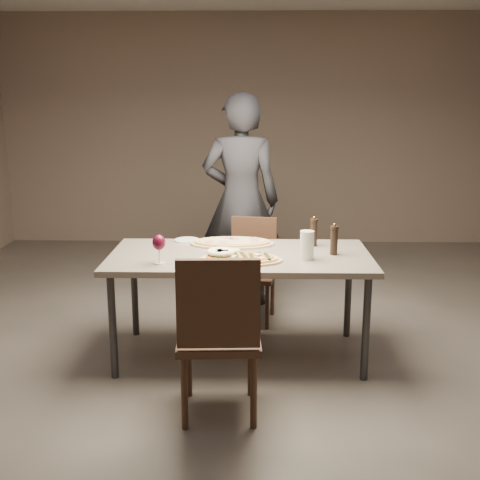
{
  "coord_description": "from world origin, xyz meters",
  "views": [
    {
      "loc": [
        0.08,
        -4.02,
        1.81
      ],
      "look_at": [
        0.0,
        0.0,
        0.85
      ],
      "focal_mm": 45.0,
      "sensor_mm": 36.0,
      "label": 1
    }
  ],
  "objects_px": {
    "ham_pizza": "(232,243)",
    "chair_near": "(219,329)",
    "pepper_mill_left": "(314,232)",
    "dining_table": "(240,262)",
    "chair_far": "(252,263)",
    "bread_basket": "(221,254)",
    "zucchini_pizza": "(240,259)",
    "diner": "(241,201)",
    "carafe": "(307,245)"
  },
  "relations": [
    {
      "from": "ham_pizza",
      "to": "dining_table",
      "type": "bearing_deg",
      "value": -55.43
    },
    {
      "from": "carafe",
      "to": "diner",
      "type": "height_order",
      "value": "diner"
    },
    {
      "from": "ham_pizza",
      "to": "bread_basket",
      "type": "xyz_separation_m",
      "value": [
        -0.06,
        -0.42,
        0.02
      ]
    },
    {
      "from": "carafe",
      "to": "pepper_mill_left",
      "type": "bearing_deg",
      "value": 77.65
    },
    {
      "from": "bread_basket",
      "to": "zucchini_pizza",
      "type": "bearing_deg",
      "value": -18.37
    },
    {
      "from": "pepper_mill_left",
      "to": "chair_near",
      "type": "xyz_separation_m",
      "value": [
        -0.63,
        -1.13,
        -0.3
      ]
    },
    {
      "from": "zucchini_pizza",
      "to": "chair_near",
      "type": "xyz_separation_m",
      "value": [
        -0.11,
        -0.7,
        -0.21
      ]
    },
    {
      "from": "zucchini_pizza",
      "to": "dining_table",
      "type": "bearing_deg",
      "value": 92.06
    },
    {
      "from": "pepper_mill_left",
      "to": "chair_far",
      "type": "bearing_deg",
      "value": 130.6
    },
    {
      "from": "chair_near",
      "to": "carafe",
      "type": "bearing_deg",
      "value": 51.58
    },
    {
      "from": "zucchini_pizza",
      "to": "ham_pizza",
      "type": "relative_size",
      "value": 0.91
    },
    {
      "from": "dining_table",
      "to": "pepper_mill_left",
      "type": "height_order",
      "value": "pepper_mill_left"
    },
    {
      "from": "carafe",
      "to": "diner",
      "type": "bearing_deg",
      "value": 109.73
    },
    {
      "from": "pepper_mill_left",
      "to": "chair_near",
      "type": "relative_size",
      "value": 0.22
    },
    {
      "from": "zucchini_pizza",
      "to": "ham_pizza",
      "type": "distance_m",
      "value": 0.46
    },
    {
      "from": "zucchini_pizza",
      "to": "pepper_mill_left",
      "type": "height_order",
      "value": "pepper_mill_left"
    },
    {
      "from": "carafe",
      "to": "bread_basket",
      "type": "bearing_deg",
      "value": -178.68
    },
    {
      "from": "zucchini_pizza",
      "to": "carafe",
      "type": "bearing_deg",
      "value": 7.51
    },
    {
      "from": "dining_table",
      "to": "chair_near",
      "type": "xyz_separation_m",
      "value": [
        -0.1,
        -0.89,
        -0.14
      ]
    },
    {
      "from": "diner",
      "to": "zucchini_pizza",
      "type": "bearing_deg",
      "value": 93.7
    },
    {
      "from": "ham_pizza",
      "to": "pepper_mill_left",
      "type": "height_order",
      "value": "pepper_mill_left"
    },
    {
      "from": "carafe",
      "to": "chair_near",
      "type": "bearing_deg",
      "value": -125.86
    },
    {
      "from": "dining_table",
      "to": "chair_far",
      "type": "bearing_deg",
      "value": 83.75
    },
    {
      "from": "bread_basket",
      "to": "chair_far",
      "type": "relative_size",
      "value": 0.23
    },
    {
      "from": "zucchini_pizza",
      "to": "chair_far",
      "type": "distance_m",
      "value": 1.0
    },
    {
      "from": "dining_table",
      "to": "zucchini_pizza",
      "type": "height_order",
      "value": "zucchini_pizza"
    },
    {
      "from": "diner",
      "to": "carafe",
      "type": "bearing_deg",
      "value": 112.47
    },
    {
      "from": "chair_near",
      "to": "bread_basket",
      "type": "bearing_deg",
      "value": 89.19
    },
    {
      "from": "carafe",
      "to": "ham_pizza",
      "type": "bearing_deg",
      "value": 141.67
    },
    {
      "from": "zucchini_pizza",
      "to": "bread_basket",
      "type": "xyz_separation_m",
      "value": [
        -0.13,
        0.04,
        0.02
      ]
    },
    {
      "from": "ham_pizza",
      "to": "chair_near",
      "type": "bearing_deg",
      "value": -70.12
    },
    {
      "from": "pepper_mill_left",
      "to": "diner",
      "type": "bearing_deg",
      "value": 120.75
    },
    {
      "from": "carafe",
      "to": "dining_table",
      "type": "bearing_deg",
      "value": 163.65
    },
    {
      "from": "zucchini_pizza",
      "to": "chair_far",
      "type": "height_order",
      "value": "chair_far"
    },
    {
      "from": "pepper_mill_left",
      "to": "chair_far",
      "type": "height_order",
      "value": "pepper_mill_left"
    },
    {
      "from": "ham_pizza",
      "to": "chair_near",
      "type": "height_order",
      "value": "chair_near"
    },
    {
      "from": "chair_far",
      "to": "bread_basket",
      "type": "bearing_deg",
      "value": 86.67
    },
    {
      "from": "dining_table",
      "to": "pepper_mill_left",
      "type": "distance_m",
      "value": 0.61
    },
    {
      "from": "pepper_mill_left",
      "to": "carafe",
      "type": "distance_m",
      "value": 0.39
    },
    {
      "from": "dining_table",
      "to": "chair_far",
      "type": "height_order",
      "value": "chair_far"
    },
    {
      "from": "zucchini_pizza",
      "to": "pepper_mill_left",
      "type": "relative_size",
      "value": 2.53
    },
    {
      "from": "chair_near",
      "to": "zucchini_pizza",
      "type": "bearing_deg",
      "value": 78.91
    },
    {
      "from": "ham_pizza",
      "to": "diner",
      "type": "distance_m",
      "value": 0.91
    },
    {
      "from": "dining_table",
      "to": "chair_near",
      "type": "bearing_deg",
      "value": -96.4
    },
    {
      "from": "bread_basket",
      "to": "carafe",
      "type": "bearing_deg",
      "value": 1.32
    },
    {
      "from": "bread_basket",
      "to": "pepper_mill_left",
      "type": "distance_m",
      "value": 0.76
    },
    {
      "from": "ham_pizza",
      "to": "pepper_mill_left",
      "type": "distance_m",
      "value": 0.6
    },
    {
      "from": "ham_pizza",
      "to": "diner",
      "type": "height_order",
      "value": "diner"
    },
    {
      "from": "dining_table",
      "to": "bread_basket",
      "type": "bearing_deg",
      "value": -130.26
    },
    {
      "from": "ham_pizza",
      "to": "diner",
      "type": "relative_size",
      "value": 0.33
    }
  ]
}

